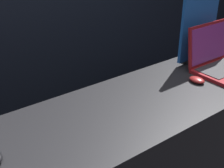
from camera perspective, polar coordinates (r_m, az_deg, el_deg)
name	(u,v)px	position (r m, az deg, el deg)	size (l,w,h in m)	color
laptop_back	(218,60)	(1.96, 18.82, 4.21)	(0.35, 0.29, 0.26)	maroon
mouse_back	(197,80)	(1.78, 15.28, 0.73)	(0.06, 0.09, 0.03)	maroon
promo_stand_back	(198,31)	(2.01, 15.49, 9.39)	(0.31, 0.07, 0.42)	black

